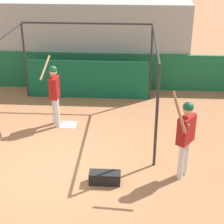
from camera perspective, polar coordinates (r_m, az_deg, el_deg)
ground_plane at (r=9.14m, az=-9.04°, el=-8.50°), size 60.00×60.00×0.00m
outfield_wall at (r=13.42m, az=-4.73°, el=6.29°), size 24.00×0.12×1.29m
bleacher_section at (r=14.75m, az=-3.95°, el=11.51°), size 7.60×3.20×2.97m
batting_cage at (r=11.79m, az=-4.12°, el=5.98°), size 4.21×4.04×2.56m
home_plate at (r=11.01m, az=-6.61°, el=-1.95°), size 0.44×0.44×0.02m
player_batter at (r=10.63m, az=-8.80°, el=3.34°), size 0.50×0.86×1.93m
player_waiting at (r=8.33m, az=11.17°, el=-3.07°), size 0.62×0.82×2.16m
equipment_bag at (r=8.49m, az=-1.10°, el=-9.97°), size 0.70×0.28×0.28m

